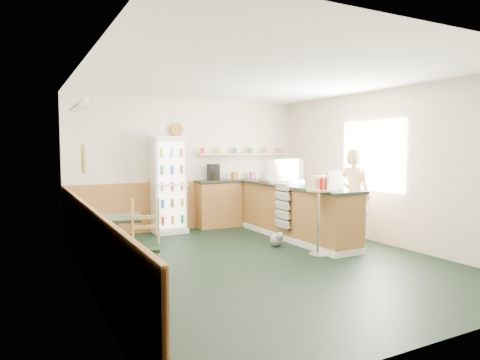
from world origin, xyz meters
TOP-DOWN VIEW (x-y plane):
  - ground at (0.00, 0.00)m, footprint 6.00×6.00m
  - room_envelope at (-0.23, 0.73)m, footprint 5.04×6.02m
  - service_counter at (1.35, 1.07)m, footprint 0.68×3.01m
  - back_counter at (1.19, 2.80)m, footprint 2.24×0.42m
  - drinks_fridge at (-0.55, 2.74)m, footprint 0.63×0.53m
  - display_case at (1.35, 1.57)m, footprint 0.79×0.41m
  - cash_register at (1.35, 0.19)m, footprint 0.43×0.45m
  - shopkeeper at (2.05, 0.30)m, footprint 0.56×0.66m
  - condiment_stand at (0.93, -0.12)m, footprint 0.39×0.39m
  - newspaper_rack at (0.99, 0.98)m, footprint 0.09×0.41m
  - cafe_table at (-2.05, 0.50)m, footprint 0.83×0.83m
  - cafe_chair at (-1.81, -0.01)m, footprint 0.49×0.49m
  - dog_doorstop at (0.69, 0.70)m, footprint 0.22×0.29m

SIDE VIEW (x-z plane):
  - ground at x=0.00m, z-range 0.00..0.00m
  - dog_doorstop at x=0.69m, z-range -0.01..0.26m
  - service_counter at x=1.35m, z-range -0.04..0.97m
  - cafe_table at x=-2.05m, z-range 0.15..0.91m
  - cafe_chair at x=-1.81m, z-range 0.02..1.06m
  - back_counter at x=1.19m, z-range -0.30..1.39m
  - newspaper_rack at x=0.99m, z-range 0.23..1.06m
  - condiment_stand at x=0.93m, z-range 0.21..1.42m
  - shopkeeper at x=2.05m, z-range 0.00..1.68m
  - drinks_fridge at x=-0.55m, z-range 0.00..1.92m
  - cash_register at x=1.35m, z-range 1.01..1.22m
  - display_case at x=1.35m, z-range 1.01..1.46m
  - room_envelope at x=-0.23m, z-range 0.16..2.88m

